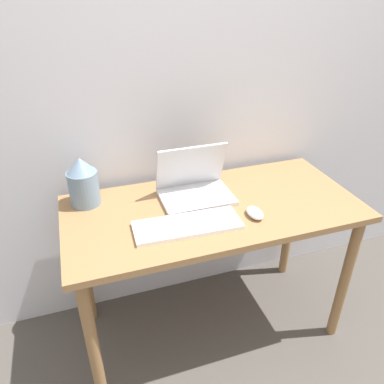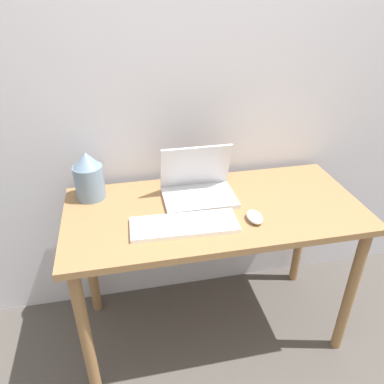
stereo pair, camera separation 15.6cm
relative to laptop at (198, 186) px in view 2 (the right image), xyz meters
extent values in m
plane|color=#4C4742|center=(0.05, -0.41, -0.81)|extent=(12.00, 12.00, 0.00)
cube|color=silver|center=(0.05, 0.26, 0.44)|extent=(6.00, 0.05, 2.50)
cube|color=olive|center=(0.05, -0.11, -0.07)|extent=(1.30, 0.61, 0.03)
cylinder|color=olive|center=(-0.54, -0.36, -0.45)|extent=(0.05, 0.05, 0.73)
cylinder|color=olive|center=(0.65, -0.36, -0.45)|extent=(0.05, 0.05, 0.73)
cylinder|color=olive|center=(-0.54, 0.14, -0.45)|extent=(0.05, 0.05, 0.73)
cylinder|color=olive|center=(0.65, 0.14, -0.45)|extent=(0.05, 0.05, 0.73)
cube|color=silver|center=(0.00, -0.03, -0.04)|extent=(0.32, 0.23, 0.02)
cube|color=#B7B7BC|center=(0.00, -0.04, -0.03)|extent=(0.26, 0.13, 0.00)
cube|color=silver|center=(0.00, 0.05, 0.08)|extent=(0.32, 0.08, 0.22)
cube|color=black|center=(0.00, 0.06, 0.08)|extent=(0.28, 0.06, 0.19)
cube|color=white|center=(-0.11, -0.23, -0.04)|extent=(0.44, 0.18, 0.02)
cube|color=silver|center=(-0.11, -0.23, -0.03)|extent=(0.40, 0.14, 0.00)
ellipsoid|color=silver|center=(0.19, -0.24, -0.04)|extent=(0.06, 0.10, 0.03)
cylinder|color=slate|center=(-0.48, 0.09, 0.03)|extent=(0.13, 0.13, 0.16)
cone|color=slate|center=(-0.48, 0.09, 0.14)|extent=(0.12, 0.12, 0.07)
camera|label=1|loc=(-0.48, -1.40, 0.83)|focal=35.00mm
camera|label=2|loc=(-0.33, -1.44, 0.83)|focal=35.00mm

